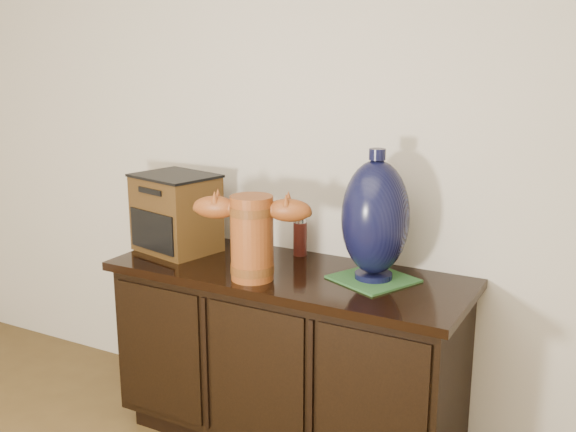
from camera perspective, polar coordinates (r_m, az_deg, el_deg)
The scene contains 6 objects.
sideboard at distance 2.84m, azimuth -0.03°, elevation -11.68°, with size 1.46×0.56×0.75m.
terracotta_vessel at distance 2.56m, azimuth -3.07°, elevation -1.42°, with size 0.46×0.22×0.33m.
tv_radio at distance 2.97m, azimuth -9.46°, elevation 0.27°, with size 0.39×0.34×0.34m.
green_mat at distance 2.62m, azimuth 7.24°, elevation -5.30°, with size 0.27×0.27×0.01m, color #285A29.
lamp_base at distance 2.55m, azimuth 7.40°, elevation -0.17°, with size 0.34×0.34×0.50m.
spray_can at distance 2.88m, azimuth 1.03°, elevation -1.74°, with size 0.06×0.06×0.17m.
Camera 1 is at (1.22, -0.03, 1.62)m, focal length 42.00 mm.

